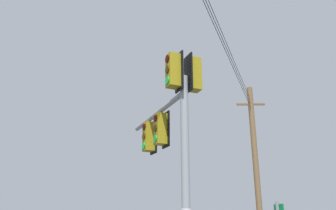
{
  "coord_description": "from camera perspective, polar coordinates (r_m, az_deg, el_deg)",
  "views": [
    {
      "loc": [
        -8.15,
        1.94,
        2.02
      ],
      "look_at": [
        0.87,
        -0.14,
        5.31
      ],
      "focal_mm": 38.04,
      "sensor_mm": 36.0,
      "label": 1
    }
  ],
  "objects": [
    {
      "name": "signal_mast_assembly",
      "position": [
        9.38,
        0.64,
        -4.06
      ],
      "size": [
        3.88,
        1.23,
        6.38
      ],
      "color": "gray",
      "rests_on": "ground"
    },
    {
      "name": "utility_pole_wooden",
      "position": [
        22.73,
        13.95,
        -10.01
      ],
      "size": [
        0.56,
        1.8,
        10.96
      ],
      "color": "brown",
      "rests_on": "ground"
    }
  ]
}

